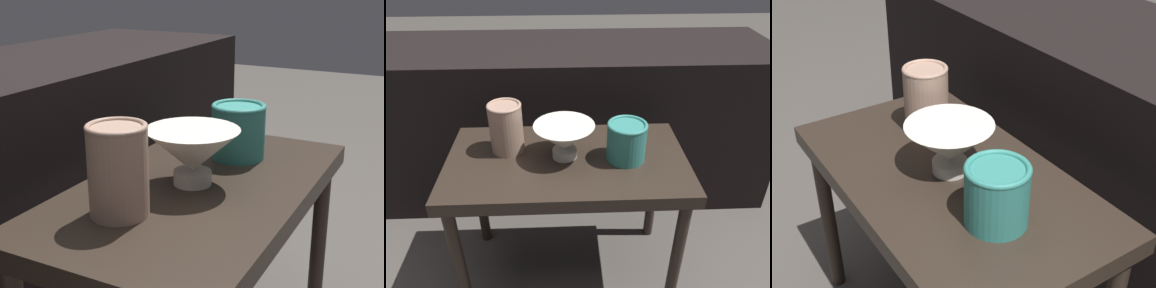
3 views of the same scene
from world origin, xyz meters
TOP-DOWN VIEW (x-y plane):
  - ground_plane at (0.00, 0.00)m, footprint 8.00×8.00m
  - table at (0.00, 0.00)m, footprint 0.72×0.40m
  - couch_backdrop at (0.00, 0.54)m, footprint 1.72×0.50m
  - bowl at (-0.01, 0.01)m, footprint 0.18×0.18m
  - vase_textured_left at (-0.18, 0.05)m, footprint 0.10×0.10m
  - vase_colorful_right at (0.17, -0.01)m, footprint 0.12×0.12m

SIDE VIEW (x-z plane):
  - ground_plane at x=0.00m, z-range 0.00..0.00m
  - couch_backdrop at x=0.00m, z-range 0.00..0.66m
  - table at x=0.00m, z-range 0.18..0.67m
  - vase_colorful_right at x=0.17m, z-range 0.49..0.61m
  - bowl at x=-0.01m, z-range 0.50..0.60m
  - vase_textured_left at x=-0.18m, z-range 0.49..0.64m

